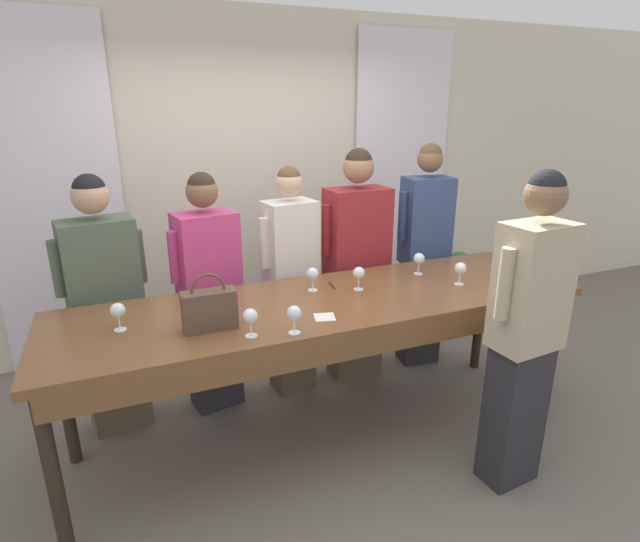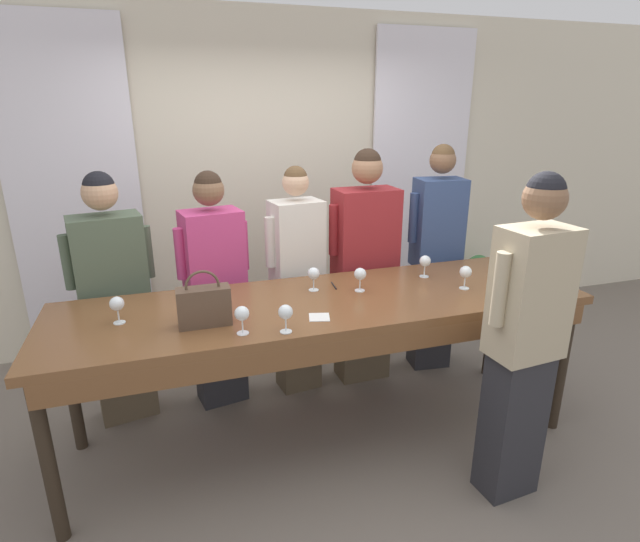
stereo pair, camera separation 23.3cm
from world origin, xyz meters
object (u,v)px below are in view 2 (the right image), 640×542
object	(u,v)px
guest_striped_shirt	(364,268)
potted_plant	(477,285)
wine_glass_front_left	(360,275)
wine_glass_front_right	(314,274)
wine_bottle	(517,264)
wine_glass_center_mid	(466,273)
guest_pink_top	(216,290)
wine_glass_center_right	(425,262)
wine_glass_front_mid	(117,304)
host_pouring	(524,340)
handbag	(204,305)
guest_navy_coat	(435,258)
wine_glass_center_left	(242,314)
wine_glass_back_left	(286,313)
guest_cream_sweater	(297,281)
guest_olive_jacket	(115,299)
tasting_bar	(326,314)

from	to	relation	value
guest_striped_shirt	potted_plant	distance (m)	1.81
wine_glass_front_left	wine_glass_front_right	size ratio (longest dim) A/B	1.00
wine_bottle	wine_glass_center_mid	bearing A→B (deg)	-178.33
wine_glass_front_left	guest_pink_top	distance (m)	1.03
wine_bottle	wine_glass_center_right	bearing A→B (deg)	152.79
wine_glass_front_mid	wine_glass_center_mid	world-z (taller)	same
wine_glass_center_right	guest_striped_shirt	distance (m)	0.55
wine_bottle	host_pouring	size ratio (longest dim) A/B	0.18
host_pouring	wine_glass_front_mid	bearing A→B (deg)	158.89
handbag	guest_navy_coat	xyz separation A→B (m)	(1.82, 0.80, -0.15)
wine_glass_center_left	guest_pink_top	bearing A→B (deg)	92.05
wine_glass_back_left	wine_glass_center_left	bearing A→B (deg)	167.09
wine_glass_front_right	wine_glass_center_mid	size ratio (longest dim) A/B	1.00
wine_glass_center_left	guest_cream_sweater	bearing A→B (deg)	60.59
handbag	wine_glass_center_mid	world-z (taller)	handbag
guest_olive_jacket	guest_pink_top	size ratio (longest dim) A/B	1.01
wine_glass_back_left	guest_navy_coat	xyz separation A→B (m)	(1.44, 1.01, -0.15)
guest_striped_shirt	host_pouring	size ratio (longest dim) A/B	1.00
handbag	wine_glass_front_left	bearing A→B (deg)	12.80
tasting_bar	wine_glass_front_right	size ratio (longest dim) A/B	21.20
wine_glass_front_right	wine_bottle	bearing A→B (deg)	-10.78
tasting_bar	guest_pink_top	xyz separation A→B (m)	(-0.57, 0.68, -0.03)
potted_plant	guest_olive_jacket	bearing A→B (deg)	-167.26
guest_olive_jacket	guest_striped_shirt	xyz separation A→B (m)	(1.74, -0.00, 0.04)
wine_glass_center_left	wine_glass_front_right	bearing A→B (deg)	42.58
wine_glass_front_left	guest_striped_shirt	bearing A→B (deg)	64.78
guest_pink_top	wine_glass_front_mid	bearing A→B (deg)	-131.57
wine_glass_center_right	wine_glass_back_left	distance (m)	1.21
host_pouring	tasting_bar	bearing A→B (deg)	139.15
wine_glass_center_left	host_pouring	bearing A→B (deg)	-17.61
wine_bottle	wine_glass_center_right	world-z (taller)	wine_bottle
wine_glass_front_mid	wine_glass_back_left	xyz separation A→B (m)	(0.81, -0.37, 0.00)
wine_glass_center_left	potted_plant	bearing A→B (deg)	33.19
handbag	guest_navy_coat	distance (m)	2.00
guest_olive_jacket	guest_pink_top	distance (m)	0.64
guest_cream_sweater	guest_navy_coat	distance (m)	1.11
wine_glass_back_left	wine_bottle	bearing A→B (deg)	9.89
handbag	potted_plant	xyz separation A→B (m)	(2.77, 1.54, -0.74)
guest_navy_coat	host_pouring	xyz separation A→B (m)	(-0.30, -1.39, 0.00)
tasting_bar	wine_glass_center_mid	bearing A→B (deg)	-3.98
potted_plant	tasting_bar	bearing A→B (deg)	-145.50
handbag	guest_striped_shirt	bearing A→B (deg)	32.99
wine_glass_back_left	guest_striped_shirt	world-z (taller)	guest_striped_shirt
wine_glass_center_right	wine_glass_back_left	xyz separation A→B (m)	(-1.08, -0.54, 0.00)
wine_glass_front_left	guest_navy_coat	world-z (taller)	guest_navy_coat
wine_glass_center_mid	guest_navy_coat	distance (m)	0.79
guest_pink_top	guest_striped_shirt	size ratio (longest dim) A/B	0.94
wine_bottle	potted_plant	distance (m)	1.84
tasting_bar	wine_glass_center_right	xyz separation A→B (m)	(0.76, 0.21, 0.19)
wine_glass_front_left	guest_cream_sweater	world-z (taller)	guest_cream_sweater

